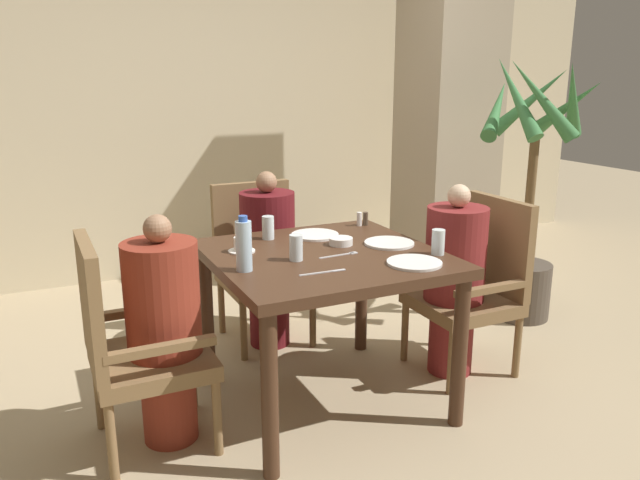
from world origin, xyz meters
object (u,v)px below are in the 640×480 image
object	(u,v)px
bowl_small	(341,241)
plate_main_left	(315,235)
glass_tall_far	(438,242)
potted_palm	(528,216)
teacup_with_saucer	(241,246)
plate_dessert_center	(414,263)
diner_in_right_chair	(454,279)
glass_tall_near	(268,228)
chair_far_side	(260,259)
diner_in_left_chair	(164,328)
chair_left_side	(130,342)
water_bottle	(244,245)
chair_right_side	(476,282)
glass_tall_mid	(296,248)
plate_main_right	(389,243)
diner_in_far_chair	(268,258)

from	to	relation	value
bowl_small	plate_main_left	bearing A→B (deg)	101.63
bowl_small	glass_tall_far	world-z (taller)	glass_tall_far
potted_palm	teacup_with_saucer	xyz separation A→B (m)	(-2.04, -0.27, 0.11)
plate_main_left	plate_dessert_center	xyz separation A→B (m)	(0.19, -0.64, 0.00)
diner_in_right_chair	bowl_small	world-z (taller)	diner_in_right_chair
potted_palm	glass_tall_near	world-z (taller)	potted_palm
chair_far_side	bowl_small	xyz separation A→B (m)	(0.13, -0.82, 0.30)
diner_in_left_chair	chair_left_side	bearing A→B (deg)	-180.00
chair_left_side	bowl_small	distance (m)	1.10
water_bottle	diner_in_left_chair	bearing A→B (deg)	163.71
diner_in_left_chair	chair_right_side	world-z (taller)	diner_in_left_chair
diner_in_right_chair	plate_dessert_center	world-z (taller)	diner_in_right_chair
diner_in_left_chair	potted_palm	size ratio (longest dim) A/B	0.60
teacup_with_saucer	diner_in_left_chair	bearing A→B (deg)	-156.33
plate_dessert_center	teacup_with_saucer	distance (m)	0.82
chair_left_side	chair_far_side	world-z (taller)	same
glass_tall_mid	glass_tall_far	world-z (taller)	same
chair_right_side	diner_in_right_chair	world-z (taller)	diner_in_right_chair
diner_in_right_chair	glass_tall_far	bearing A→B (deg)	-140.37
plate_main_right	glass_tall_mid	distance (m)	0.53
teacup_with_saucer	chair_right_side	bearing A→B (deg)	-8.26
water_bottle	glass_tall_near	bearing A→B (deg)	58.14
plate_main_left	glass_tall_far	xyz separation A→B (m)	(0.38, -0.56, 0.05)
plate_main_left	plate_main_right	world-z (taller)	same
chair_far_side	bowl_small	size ratio (longest dim) A/B	8.06
glass_tall_near	teacup_with_saucer	bearing A→B (deg)	-139.84
chair_far_side	glass_tall_far	world-z (taller)	chair_far_side
potted_palm	glass_tall_far	size ratio (longest dim) A/B	14.35
glass_tall_near	chair_right_side	bearing A→B (deg)	-18.24
teacup_with_saucer	bowl_small	world-z (taller)	teacup_with_saucer
chair_left_side	chair_far_side	bearing A→B (deg)	44.90
chair_right_side	glass_tall_mid	distance (m)	1.14
diner_in_left_chair	plate_main_right	xyz separation A→B (m)	(1.13, 0.00, 0.25)
plate_main_left	plate_dessert_center	distance (m)	0.66
glass_tall_mid	glass_tall_near	bearing A→B (deg)	87.27
diner_in_right_chair	water_bottle	size ratio (longest dim) A/B	4.31
teacup_with_saucer	water_bottle	xyz separation A→B (m)	(-0.08, -0.28, 0.08)
bowl_small	water_bottle	xyz separation A→B (m)	(-0.57, -0.19, 0.09)
chair_far_side	plate_main_right	world-z (taller)	chair_far_side
plate_main_right	glass_tall_near	xyz separation A→B (m)	(-0.51, 0.35, 0.05)
diner_in_right_chair	plate_dessert_center	distance (m)	0.64
chair_right_side	plate_dessert_center	distance (m)	0.77
chair_far_side	plate_main_left	bearing A→B (deg)	-81.52
diner_in_left_chair	diner_in_far_chair	world-z (taller)	diner_in_far_chair
plate_dessert_center	chair_far_side	bearing A→B (deg)	102.79
glass_tall_near	chair_far_side	bearing A→B (deg)	74.98
diner_in_right_chair	bowl_small	bearing A→B (deg)	171.58
diner_in_left_chair	chair_right_side	distance (m)	1.69
diner_in_right_chair	plate_main_right	distance (m)	0.48
diner_in_right_chair	glass_tall_far	xyz separation A→B (m)	(-0.30, -0.25, 0.30)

